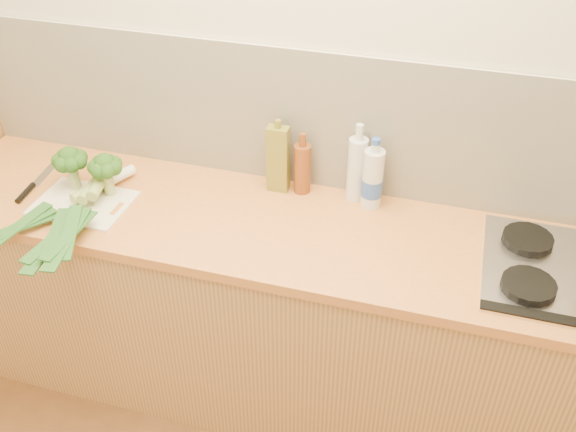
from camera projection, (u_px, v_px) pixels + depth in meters
name	position (u px, v px, depth m)	size (l,w,h in m)	color
room_shell	(296.00, 119.00, 2.36)	(3.50, 3.50, 3.50)	beige
counter	(275.00, 312.00, 2.56)	(3.20, 0.62, 0.90)	tan
gas_hob	(576.00, 274.00, 2.06)	(0.58, 0.50, 0.04)	silver
chopping_board	(83.00, 203.00, 2.39)	(0.34, 0.25, 0.01)	silver
broccoli_left	(70.00, 161.00, 2.39)	(0.13, 0.13, 0.18)	#9AA660
broccoli_right	(105.00, 167.00, 2.36)	(0.13, 0.13, 0.17)	#9AA660
leek_front	(74.00, 199.00, 2.36)	(0.33, 0.65, 0.04)	white
leek_mid	(81.00, 202.00, 2.31)	(0.13, 0.66, 0.04)	white
leek_back	(90.00, 198.00, 2.30)	(0.18, 0.65, 0.04)	white
chefs_knife	(30.00, 188.00, 2.46)	(0.05, 0.30, 0.02)	silver
oil_tin	(278.00, 159.00, 2.39)	(0.08, 0.05, 0.30)	olive
glass_bottle	(357.00, 168.00, 2.35)	(0.07, 0.07, 0.31)	silver
amber_bottle	(302.00, 168.00, 2.40)	(0.06, 0.06, 0.25)	brown
water_bottle	(372.00, 180.00, 2.32)	(0.08, 0.08, 0.26)	silver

